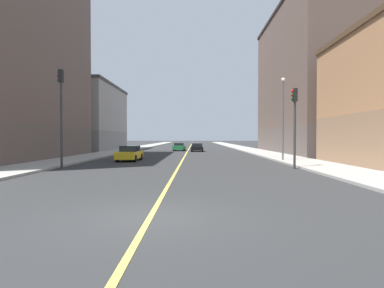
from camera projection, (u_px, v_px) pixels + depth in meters
name	position (u px, v px, depth m)	size (l,w,h in m)	color
ground_plane	(150.00, 217.00, 8.74)	(400.00, 400.00, 0.00)	#2B2C2C
sidewalk_left	(247.00, 149.00, 57.61)	(3.94, 168.00, 0.15)	#9E9B93
sidewalk_right	(130.00, 149.00, 57.83)	(3.94, 168.00, 0.15)	#9E9B93
lane_center_stripe	(188.00, 149.00, 57.72)	(0.16, 154.00, 0.01)	#E5D14C
building_left_mid	(313.00, 81.00, 44.74)	(10.59, 25.64, 19.92)	brown
building_right_midblock	(85.00, 118.00, 54.93)	(10.59, 18.97, 11.04)	gray
traffic_light_left_near	(295.00, 116.00, 22.15)	(0.40, 0.32, 5.53)	#2D2D2D
traffic_light_right_near	(61.00, 106.00, 22.30)	(0.40, 0.32, 6.84)	#2D2D2D
street_lamp_left_near	(283.00, 110.00, 28.79)	(0.36, 0.36, 7.34)	#4C4C51
car_green	(179.00, 147.00, 52.57)	(1.95, 4.23, 1.27)	#1E6B38
car_yellow	(130.00, 154.00, 29.86)	(1.90, 4.28, 1.39)	gold
car_black	(197.00, 147.00, 49.93)	(1.96, 3.99, 1.26)	black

